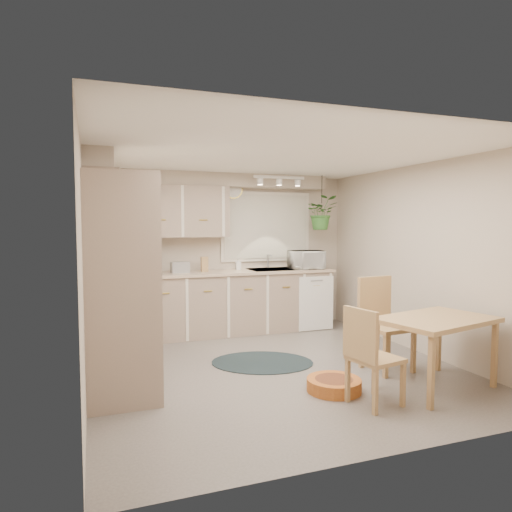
% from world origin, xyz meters
% --- Properties ---
extents(floor, '(4.20, 4.20, 0.00)m').
position_xyz_m(floor, '(0.00, 0.00, 0.00)').
color(floor, slate).
rests_on(floor, ground).
extents(ceiling, '(4.20, 4.20, 0.00)m').
position_xyz_m(ceiling, '(0.00, 0.00, 2.40)').
color(ceiling, white).
rests_on(ceiling, wall_back).
extents(wall_back, '(4.00, 0.04, 2.40)m').
position_xyz_m(wall_back, '(0.00, 2.10, 1.20)').
color(wall_back, '#B5A795').
rests_on(wall_back, floor).
extents(wall_front, '(4.00, 0.04, 2.40)m').
position_xyz_m(wall_front, '(0.00, -2.10, 1.20)').
color(wall_front, '#B5A795').
rests_on(wall_front, floor).
extents(wall_left, '(0.04, 4.20, 2.40)m').
position_xyz_m(wall_left, '(-2.00, 0.00, 1.20)').
color(wall_left, '#B5A795').
rests_on(wall_left, floor).
extents(wall_right, '(0.04, 4.20, 2.40)m').
position_xyz_m(wall_right, '(2.00, 0.00, 1.20)').
color(wall_right, '#B5A795').
rests_on(wall_right, floor).
extents(base_cab_left, '(0.60, 1.85, 0.90)m').
position_xyz_m(base_cab_left, '(-1.70, 0.88, 0.45)').
color(base_cab_left, gray).
rests_on(base_cab_left, floor).
extents(base_cab_back, '(3.60, 0.60, 0.90)m').
position_xyz_m(base_cab_back, '(-0.20, 1.80, 0.45)').
color(base_cab_back, gray).
rests_on(base_cab_back, floor).
extents(counter_left, '(0.64, 1.89, 0.04)m').
position_xyz_m(counter_left, '(-1.69, 0.88, 0.92)').
color(counter_left, '#CEAF96').
rests_on(counter_left, base_cab_left).
extents(counter_back, '(3.64, 0.64, 0.04)m').
position_xyz_m(counter_back, '(-0.20, 1.79, 0.92)').
color(counter_back, '#CEAF96').
rests_on(counter_back, base_cab_back).
extents(oven_stack, '(0.65, 0.65, 2.10)m').
position_xyz_m(oven_stack, '(-1.68, -0.38, 1.05)').
color(oven_stack, gray).
rests_on(oven_stack, floor).
extents(wall_oven_face, '(0.02, 0.56, 0.58)m').
position_xyz_m(wall_oven_face, '(-1.35, -0.38, 1.05)').
color(wall_oven_face, silver).
rests_on(wall_oven_face, oven_stack).
extents(upper_cab_left, '(0.35, 2.00, 0.75)m').
position_xyz_m(upper_cab_left, '(-1.82, 1.00, 1.83)').
color(upper_cab_left, gray).
rests_on(upper_cab_left, wall_left).
extents(upper_cab_back, '(2.00, 0.35, 0.75)m').
position_xyz_m(upper_cab_back, '(-1.00, 1.93, 1.83)').
color(upper_cab_back, gray).
rests_on(upper_cab_back, wall_back).
extents(soffit_left, '(0.30, 2.00, 0.20)m').
position_xyz_m(soffit_left, '(-1.85, 1.00, 2.30)').
color(soffit_left, '#B5A795').
rests_on(soffit_left, wall_left).
extents(soffit_back, '(3.60, 0.30, 0.20)m').
position_xyz_m(soffit_back, '(-0.20, 1.95, 2.30)').
color(soffit_back, '#B5A795').
rests_on(soffit_back, wall_back).
extents(cooktop, '(0.52, 0.58, 0.02)m').
position_xyz_m(cooktop, '(-1.68, 0.30, 0.94)').
color(cooktop, silver).
rests_on(cooktop, counter_left).
extents(range_hood, '(0.40, 0.60, 0.14)m').
position_xyz_m(range_hood, '(-1.70, 0.30, 1.40)').
color(range_hood, silver).
rests_on(range_hood, upper_cab_left).
extents(window_blinds, '(1.40, 0.02, 1.00)m').
position_xyz_m(window_blinds, '(0.70, 2.07, 1.60)').
color(window_blinds, silver).
rests_on(window_blinds, wall_back).
extents(window_frame, '(1.50, 0.02, 1.10)m').
position_xyz_m(window_frame, '(0.70, 2.08, 1.60)').
color(window_frame, beige).
rests_on(window_frame, wall_back).
extents(sink, '(0.70, 0.48, 0.10)m').
position_xyz_m(sink, '(0.70, 1.80, 0.90)').
color(sink, '#9A9DA2').
rests_on(sink, counter_back).
extents(dishwasher_front, '(0.58, 0.02, 0.83)m').
position_xyz_m(dishwasher_front, '(1.30, 1.49, 0.42)').
color(dishwasher_front, silver).
rests_on(dishwasher_front, base_cab_back).
extents(track_light_bar, '(0.80, 0.04, 0.04)m').
position_xyz_m(track_light_bar, '(0.70, 1.55, 2.33)').
color(track_light_bar, silver).
rests_on(track_light_bar, ceiling).
extents(wall_clock, '(0.30, 0.03, 0.30)m').
position_xyz_m(wall_clock, '(0.15, 2.07, 2.18)').
color(wall_clock, '#DBBE4D').
rests_on(wall_clock, wall_back).
extents(dining_table, '(1.28, 1.00, 0.71)m').
position_xyz_m(dining_table, '(1.28, -1.11, 0.36)').
color(dining_table, tan).
rests_on(dining_table, floor).
extents(chair_left, '(0.50, 0.50, 0.90)m').
position_xyz_m(chair_left, '(0.47, -1.27, 0.45)').
color(chair_left, tan).
rests_on(chair_left, floor).
extents(chair_back, '(0.54, 0.54, 1.04)m').
position_xyz_m(chair_back, '(1.17, -0.48, 0.52)').
color(chair_back, tan).
rests_on(chair_back, floor).
extents(braided_rug, '(1.46, 1.29, 0.01)m').
position_xyz_m(braided_rug, '(-0.05, 0.25, 0.01)').
color(braided_rug, black).
rests_on(braided_rug, floor).
extents(pet_bed, '(0.59, 0.59, 0.12)m').
position_xyz_m(pet_bed, '(0.28, -0.86, 0.06)').
color(pet_bed, '#AC6522').
rests_on(pet_bed, floor).
extents(microwave, '(0.54, 0.34, 0.35)m').
position_xyz_m(microwave, '(1.23, 1.70, 1.12)').
color(microwave, silver).
rests_on(microwave, counter_back).
extents(soap_bottle, '(0.08, 0.17, 0.08)m').
position_xyz_m(soap_bottle, '(0.19, 1.95, 0.98)').
color(soap_bottle, silver).
rests_on(soap_bottle, counter_back).
extents(hanging_plant, '(0.62, 0.66, 0.42)m').
position_xyz_m(hanging_plant, '(1.49, 1.70, 1.76)').
color(hanging_plant, '#346C2B').
rests_on(hanging_plant, ceiling).
extents(coffee_maker, '(0.26, 0.29, 0.36)m').
position_xyz_m(coffee_maker, '(-1.22, 1.80, 1.12)').
color(coffee_maker, black).
rests_on(coffee_maker, counter_back).
extents(toaster, '(0.27, 0.16, 0.16)m').
position_xyz_m(toaster, '(-0.73, 1.82, 1.02)').
color(toaster, '#9A9DA2').
rests_on(toaster, counter_back).
extents(knife_block, '(0.10, 0.10, 0.22)m').
position_xyz_m(knife_block, '(-0.37, 1.85, 1.05)').
color(knife_block, tan).
rests_on(knife_block, counter_back).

